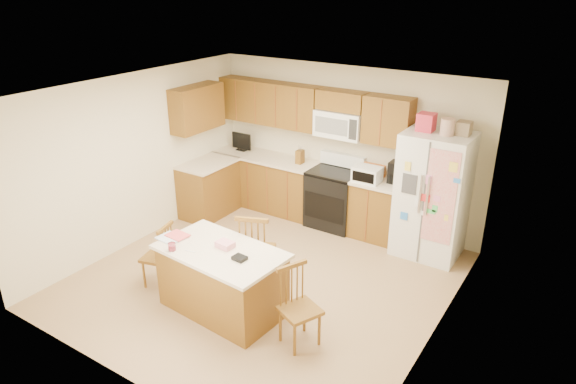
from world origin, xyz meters
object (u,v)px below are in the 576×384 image
Objects in this scene: stove at (334,197)px; windsor_chair_right at (299,309)px; windsor_chair_left at (159,256)px; windsor_chair_back at (256,251)px; refrigerator at (433,194)px; island at (222,280)px.

stove is 1.23× the size of windsor_chair_right.
windsor_chair_right is at bearing -0.34° from windsor_chair_left.
refrigerator is at bearing 51.53° from windsor_chair_back.
windsor_chair_right reaches higher than windsor_chair_left.
refrigerator is at bearing -2.30° from stove.
island is at bearing -90.59° from stove.
windsor_chair_left is 2.11m from windsor_chair_right.
windsor_chair_left is at bearing -179.54° from island.
windsor_chair_back is at bearing 89.99° from island.
refrigerator is 2.80m from windsor_chair_right.
stove reaches higher than island.
windsor_chair_back is (-1.60, -2.01, -0.44)m from refrigerator.
windsor_chair_back is at bearing 33.41° from windsor_chair_left.
island is at bearing 178.90° from windsor_chair_right.
windsor_chair_left is at bearing -134.33° from refrigerator.
windsor_chair_left is 0.94× the size of windsor_chair_right.
refrigerator is 3.16m from island.
windsor_chair_right is (1.08, -0.02, 0.02)m from island.
refrigerator is 2.36× the size of windsor_chair_left.
windsor_chair_right is (-0.52, -2.70, -0.49)m from refrigerator.
refrigerator reaches higher than stove.
windsor_chair_back is 1.11× the size of windsor_chair_right.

